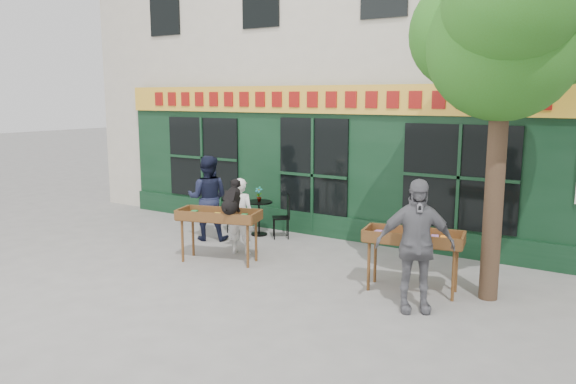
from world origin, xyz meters
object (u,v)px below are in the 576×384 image
at_px(woman, 240,216).
at_px(book_cart_right, 413,241).
at_px(dog, 232,196).
at_px(man_right, 415,245).
at_px(bistro_table, 259,211).
at_px(man_left, 208,198).
at_px(book_cart_center, 219,219).

height_order(woman, book_cart_right, woman).
distance_m(dog, woman, 0.95).
xyz_separation_m(dog, man_right, (3.57, -0.31, -0.32)).
relative_size(man_right, bistro_table, 2.54).
height_order(book_cart_right, man_left, man_left).
bearing_deg(book_cart_center, bistro_table, 89.35).
height_order(woman, bistro_table, woman).
height_order(dog, woman, dog).
relative_size(book_cart_center, woman, 1.07).
distance_m(dog, bistro_table, 2.42).
height_order(book_cart_right, man_right, man_right).
distance_m(book_cart_center, book_cart_right, 3.64).
distance_m(dog, man_left, 2.06).
distance_m(woman, bistro_table, 1.53).
height_order(bistro_table, man_left, man_left).
distance_m(book_cart_center, man_left, 1.72).
relative_size(woman, book_cart_right, 0.95).
xyz_separation_m(bistro_table, man_left, (-0.70, -0.90, 0.37)).
distance_m(book_cart_right, man_left, 4.95).
xyz_separation_m(dog, bistro_table, (-0.92, 2.11, -0.75)).
bearing_deg(bistro_table, man_right, -28.28).
xyz_separation_m(man_right, man_left, (-5.19, 1.52, -0.05)).
xyz_separation_m(dog, man_left, (-1.62, 1.21, -0.38)).
bearing_deg(dog, woman, 100.46).
relative_size(woman, bistro_table, 1.99).
bearing_deg(bistro_table, woman, -68.00).
bearing_deg(man_left, dog, 114.96).
bearing_deg(book_cart_center, woman, 73.89).
distance_m(book_cart_center, dog, 0.59).
bearing_deg(woman, book_cart_right, 159.85).
bearing_deg(bistro_table, book_cart_right, -21.68).
relative_size(book_cart_right, man_left, 0.87).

